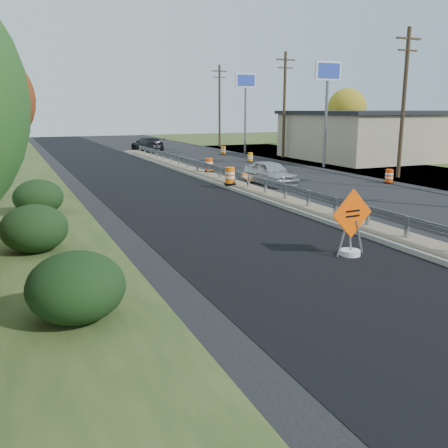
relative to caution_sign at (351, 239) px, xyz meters
name	(u,v)px	position (x,y,z in m)	size (l,w,h in m)	color
ground	(335,220)	(2.61, 4.39, -0.53)	(140.00, 140.00, 0.00)	black
milled_overlay	(161,191)	(-1.79, 14.39, -0.53)	(7.20, 120.00, 0.01)	black
median	(248,189)	(2.61, 12.39, -0.42)	(1.60, 55.00, 0.23)	gray
guardrail	(241,176)	(2.61, 13.39, 0.19)	(0.10, 46.15, 0.72)	silver
retail_building_near	(395,134)	(23.59, 24.39, 1.62)	(18.50, 12.50, 4.27)	tan
pylon_sign_mid	(328,81)	(13.11, 20.39, 5.94)	(2.20, 0.30, 7.90)	slate
pylon_sign_north	(246,88)	(13.11, 34.39, 5.94)	(2.20, 0.30, 7.90)	slate
utility_pole_smid	(404,101)	(14.11, 13.39, 4.40)	(1.90, 0.26, 9.40)	#473523
utility_pole_nmid	(284,103)	(14.11, 28.39, 4.40)	(1.90, 0.26, 9.40)	#473523
utility_pole_north	(220,104)	(14.11, 43.39, 4.40)	(1.90, 0.26, 9.40)	#473523
hedge_south	(76,287)	(-8.39, -1.61, 0.23)	(2.09, 2.09, 1.52)	black
hedge_mid	(34,228)	(-8.89, 4.39, 0.23)	(2.09, 2.09, 1.52)	black
hedge_north	(38,197)	(-8.39, 10.39, 0.23)	(2.09, 2.09, 1.52)	black
tree_far_yellow	(347,108)	(28.61, 38.39, 4.01)	(4.62, 4.62, 6.86)	#473523
caution_sign	(351,239)	(0.00, 0.00, 0.00)	(1.52, 0.63, 2.09)	white
barrel_median_mid	(230,176)	(2.06, 13.63, 0.17)	(0.67, 0.67, 0.99)	black
barrel_median_far	(209,165)	(3.16, 19.52, 0.15)	(0.64, 0.64, 0.93)	black
barrel_shoulder_near	(389,177)	(11.81, 11.64, -0.12)	(0.58, 0.58, 0.85)	black
barrel_shoulder_mid	(250,158)	(9.63, 26.22, -0.15)	(0.54, 0.54, 0.80)	black
barrel_shoulder_far	(223,151)	(10.29, 33.52, -0.13)	(0.57, 0.57, 0.84)	black
car_silver	(271,173)	(4.96, 14.14, 0.18)	(1.68, 4.17, 1.42)	silver
car_dark_far	(147,144)	(4.41, 40.20, 0.23)	(2.15, 5.28, 1.53)	black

